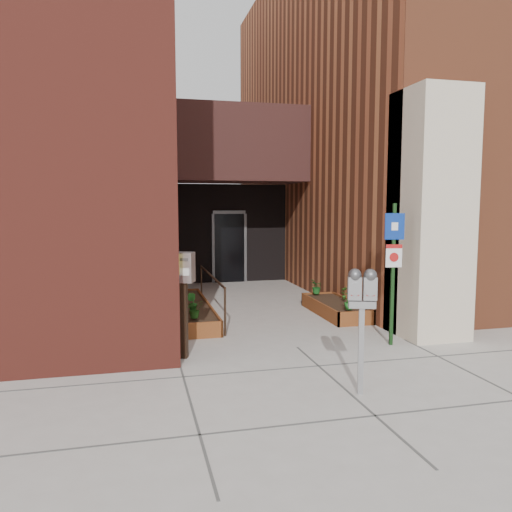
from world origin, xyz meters
TOP-DOWN VIEW (x-y plane):
  - ground at (0.00, 0.00)m, footprint 80.00×80.00m
  - architecture at (-0.18, 6.89)m, footprint 20.00×14.60m
  - planter_left at (-1.55, 2.70)m, footprint 0.90×3.60m
  - planter_right at (1.60, 2.20)m, footprint 0.80×2.20m
  - handrail at (-1.05, 2.65)m, footprint 0.04×3.34m
  - parking_meter at (0.12, -2.14)m, footprint 0.37×0.23m
  - sign_post at (1.60, -0.23)m, footprint 0.33×0.11m
  - payment_dropbox at (-1.90, -0.12)m, footprint 0.40×0.35m
  - shrub_left_a at (-1.56, 1.29)m, footprint 0.35×0.35m
  - shrub_left_b at (-1.55, 1.84)m, footprint 0.28×0.28m
  - shrub_left_c at (-1.85, 2.82)m, footprint 0.23×0.23m
  - shrub_left_d at (-1.53, 3.56)m, footprint 0.27×0.27m
  - shrub_right_a at (1.51, 1.30)m, footprint 0.24×0.24m
  - shrub_right_b at (1.85, 2.30)m, footprint 0.16×0.16m
  - shrub_right_c at (1.51, 3.10)m, footprint 0.35×0.35m

SIDE VIEW (x-z plane):
  - ground at x=0.00m, z-range 0.00..0.00m
  - planter_left at x=-1.55m, z-range -0.02..0.28m
  - planter_right at x=1.60m, z-range -0.02..0.28m
  - shrub_right_b at x=1.85m, z-range 0.30..0.59m
  - shrub_left_a at x=-1.56m, z-range 0.30..0.63m
  - shrub_right_a at x=1.51m, z-range 0.30..0.64m
  - shrub_right_c at x=1.51m, z-range 0.30..0.64m
  - shrub_left_b at x=-1.55m, z-range 0.30..0.66m
  - shrub_left_c at x=-1.85m, z-range 0.30..0.67m
  - shrub_left_d at x=-1.53m, z-range 0.30..0.71m
  - handrail at x=-1.05m, z-range 0.30..1.20m
  - payment_dropbox at x=-1.90m, z-range 0.37..2.03m
  - parking_meter at x=0.12m, z-range 0.44..2.04m
  - sign_post at x=1.60m, z-range 0.28..2.69m
  - architecture at x=-0.18m, z-range -0.02..9.98m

